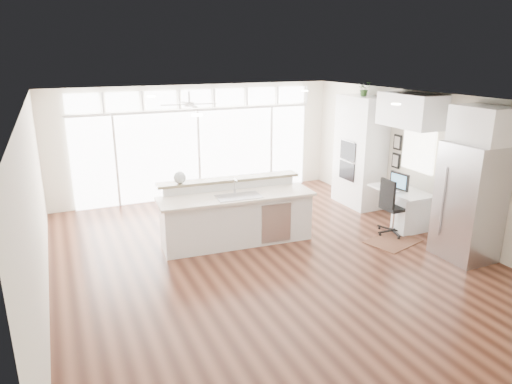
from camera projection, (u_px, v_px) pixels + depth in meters
name	position (u px, v px, depth m)	size (l,w,h in m)	color
floor	(268.00, 258.00, 7.94)	(7.00, 8.00, 0.02)	#3B1C12
ceiling	(269.00, 100.00, 7.15)	(7.00, 8.00, 0.02)	white
wall_back	(197.00, 142.00, 11.03)	(7.00, 0.04, 2.70)	beige
wall_front	(463.00, 295.00, 4.05)	(7.00, 0.04, 2.70)	beige
wall_left	(36.00, 211.00, 6.18)	(0.04, 8.00, 2.70)	beige
wall_right	(430.00, 163.00, 8.91)	(0.04, 8.00, 2.70)	beige
glass_wall	(199.00, 154.00, 11.07)	(5.80, 0.06, 2.08)	white
transom_row	(196.00, 99.00, 10.68)	(5.90, 0.06, 0.40)	white
desk_window	(418.00, 150.00, 9.09)	(0.04, 0.85, 0.85)	white
ceiling_fan	(189.00, 99.00, 9.46)	(1.16, 1.16, 0.32)	silver
recessed_lights	(264.00, 100.00, 7.33)	(3.40, 3.00, 0.02)	white
oven_cabinet	(360.00, 152.00, 10.38)	(0.64, 1.20, 2.50)	white
desk_nook	(400.00, 208.00, 9.31)	(0.72, 1.30, 0.76)	white
upper_cabinets	(411.00, 110.00, 8.75)	(0.64, 1.30, 0.64)	white
refrigerator	(469.00, 202.00, 7.68)	(0.76, 0.90, 2.00)	#B1B1B6
fridge_cabinet	(483.00, 125.00, 7.32)	(0.64, 0.90, 0.60)	white
framed_photos	(397.00, 152.00, 9.68)	(0.06, 0.22, 0.80)	black
kitchen_island	(237.00, 214.00, 8.40)	(2.86, 1.08, 1.13)	white
rug	(393.00, 241.00, 8.59)	(0.97, 0.70, 0.01)	#391C12
office_chair	(395.00, 207.00, 8.81)	(0.58, 0.53, 1.11)	black
fishbowl	(180.00, 177.00, 8.24)	(0.23, 0.23, 0.23)	silver
monitor	(399.00, 181.00, 9.11)	(0.08, 0.46, 0.38)	black
keyboard	(392.00, 191.00, 9.10)	(0.11, 0.29, 0.01)	white
potted_plant	(364.00, 90.00, 9.98)	(0.27, 0.30, 0.24)	#2F5524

